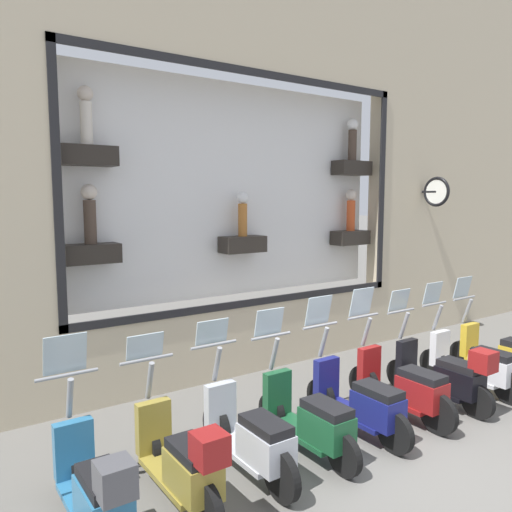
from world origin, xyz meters
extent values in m
plane|color=#66635E|center=(0.00, 0.00, 0.00)|extent=(120.00, 120.00, 0.00)
cube|color=beige|center=(3.60, 0.00, 0.59)|extent=(0.40, 6.31, 1.18)
cube|color=black|center=(3.39, 0.00, 5.00)|extent=(0.04, 6.31, 0.12)
cube|color=black|center=(3.39, 0.00, 1.24)|extent=(0.04, 6.31, 0.12)
cube|color=black|center=(3.39, -3.10, 3.12)|extent=(0.04, 0.12, 3.89)
cube|color=black|center=(3.39, 3.10, 3.12)|extent=(0.04, 0.12, 3.89)
cube|color=white|center=(3.95, 0.00, 3.12)|extent=(0.04, 6.07, 3.65)
cube|color=#28231E|center=(3.73, -2.59, 3.58)|extent=(0.36, 0.79, 0.28)
cylinder|color=#47382D|center=(3.73, -2.59, 4.02)|extent=(0.17, 0.17, 0.60)
sphere|color=white|center=(3.73, -2.59, 4.43)|extent=(0.22, 0.22, 0.22)
cube|color=#28231E|center=(3.73, 2.59, 3.58)|extent=(0.36, 0.79, 0.28)
cylinder|color=silver|center=(3.73, 2.59, 4.02)|extent=(0.17, 0.17, 0.60)
sphere|color=beige|center=(3.73, 2.59, 4.43)|extent=(0.22, 0.22, 0.22)
cube|color=#28231E|center=(3.73, -2.59, 2.20)|extent=(0.36, 0.79, 0.28)
cylinder|color=#CC4C23|center=(3.73, -2.59, 2.64)|extent=(0.17, 0.17, 0.61)
sphere|color=beige|center=(3.73, -2.59, 3.05)|extent=(0.22, 0.22, 0.22)
cube|color=#28231E|center=(3.73, 0.00, 2.20)|extent=(0.36, 0.79, 0.28)
cylinder|color=#B26B2D|center=(3.73, 0.00, 2.62)|extent=(0.16, 0.16, 0.56)
sphere|color=white|center=(3.73, 0.00, 3.00)|extent=(0.20, 0.20, 0.20)
cube|color=#28231E|center=(3.73, 2.59, 2.20)|extent=(0.36, 0.79, 0.28)
cylinder|color=#47382D|center=(3.73, 2.59, 2.65)|extent=(0.17, 0.17, 0.63)
sphere|color=beige|center=(3.73, 2.59, 3.08)|extent=(0.23, 0.23, 0.23)
cylinder|color=black|center=(3.23, -4.39, 3.12)|extent=(0.35, 0.05, 0.05)
torus|color=black|center=(3.05, -4.39, 3.12)|extent=(0.63, 0.07, 0.63)
cylinder|color=white|center=(3.05, -4.39, 3.12)|extent=(0.51, 0.03, 0.51)
cylinder|color=black|center=(1.50, -3.18, 0.25)|extent=(0.50, 0.09, 0.50)
cube|color=gold|center=(0.84, -3.18, 0.24)|extent=(1.02, 0.38, 0.06)
cube|color=gold|center=(1.39, -3.18, 0.55)|extent=(0.12, 0.37, 0.56)
cylinder|color=gray|center=(1.46, -3.18, 1.04)|extent=(0.20, 0.06, 0.45)
cylinder|color=gray|center=(1.53, -3.18, 1.25)|extent=(0.04, 0.61, 0.04)
cube|color=silver|center=(1.57, -3.18, 1.44)|extent=(0.09, 0.42, 0.37)
cylinder|color=black|center=(1.50, -2.34, 0.25)|extent=(0.49, 0.09, 0.49)
cylinder|color=black|center=(0.19, -2.34, 0.25)|extent=(0.49, 0.09, 0.49)
cube|color=silver|center=(0.84, -2.34, 0.23)|extent=(1.02, 0.38, 0.06)
cube|color=silver|center=(0.47, -2.34, 0.44)|extent=(0.61, 0.35, 0.36)
cube|color=black|center=(0.47, -2.34, 0.67)|extent=(0.58, 0.31, 0.10)
cube|color=silver|center=(1.39, -2.34, 0.54)|extent=(0.12, 0.37, 0.56)
cylinder|color=gray|center=(1.46, -2.34, 1.04)|extent=(0.20, 0.06, 0.45)
cylinder|color=gray|center=(1.53, -2.34, 1.25)|extent=(0.04, 0.61, 0.04)
cube|color=silver|center=(1.57, -2.34, 1.43)|extent=(0.09, 0.42, 0.36)
cylinder|color=black|center=(1.51, -1.51, 0.23)|extent=(0.46, 0.09, 0.46)
cylinder|color=black|center=(0.18, -1.51, 0.23)|extent=(0.46, 0.09, 0.46)
cube|color=black|center=(0.84, -1.51, 0.22)|extent=(1.02, 0.38, 0.06)
cube|color=black|center=(0.47, -1.51, 0.43)|extent=(0.61, 0.35, 0.36)
cube|color=black|center=(0.47, -1.51, 0.66)|extent=(0.58, 0.31, 0.10)
cube|color=black|center=(1.39, -1.51, 0.53)|extent=(0.12, 0.37, 0.56)
cylinder|color=gray|center=(1.46, -1.51, 1.02)|extent=(0.20, 0.06, 0.45)
cylinder|color=gray|center=(1.53, -1.51, 1.24)|extent=(0.04, 0.60, 0.04)
cube|color=silver|center=(1.57, -1.51, 1.41)|extent=(0.09, 0.42, 0.34)
cube|color=maroon|center=(0.13, -1.51, 0.82)|extent=(0.28, 0.28, 0.28)
cylinder|color=black|center=(1.48, -0.67, 0.27)|extent=(0.53, 0.09, 0.53)
cylinder|color=black|center=(0.21, -0.67, 0.27)|extent=(0.53, 0.09, 0.53)
cube|color=maroon|center=(0.84, -0.67, 0.25)|extent=(1.02, 0.39, 0.06)
cube|color=maroon|center=(0.47, -0.67, 0.46)|extent=(0.61, 0.35, 0.36)
cube|color=black|center=(0.47, -0.67, 0.69)|extent=(0.58, 0.31, 0.10)
cube|color=maroon|center=(1.39, -0.67, 0.56)|extent=(0.12, 0.37, 0.56)
cylinder|color=gray|center=(1.46, -0.67, 1.06)|extent=(0.20, 0.06, 0.45)
cylinder|color=gray|center=(1.53, -0.67, 1.27)|extent=(0.04, 0.60, 0.04)
cube|color=silver|center=(1.57, -0.67, 1.48)|extent=(0.10, 0.42, 0.42)
cylinder|color=black|center=(1.49, 0.16, 0.25)|extent=(0.50, 0.09, 0.50)
cylinder|color=black|center=(0.19, 0.16, 0.25)|extent=(0.50, 0.09, 0.50)
cube|color=navy|center=(0.84, 0.16, 0.24)|extent=(1.02, 0.39, 0.06)
cube|color=navy|center=(0.47, 0.16, 0.45)|extent=(0.61, 0.35, 0.36)
cube|color=black|center=(0.47, 0.16, 0.68)|extent=(0.58, 0.31, 0.10)
cube|color=navy|center=(1.39, 0.16, 0.55)|extent=(0.12, 0.37, 0.56)
cylinder|color=gray|center=(1.46, 0.16, 1.04)|extent=(0.20, 0.06, 0.45)
cylinder|color=gray|center=(1.53, 0.16, 1.25)|extent=(0.04, 0.61, 0.04)
cube|color=silver|center=(1.57, 0.16, 1.46)|extent=(0.10, 0.42, 0.40)
cylinder|color=black|center=(1.51, 1.00, 0.23)|extent=(0.47, 0.09, 0.47)
cylinder|color=black|center=(0.18, 1.00, 0.23)|extent=(0.47, 0.09, 0.47)
cube|color=#19512D|center=(0.84, 1.00, 0.22)|extent=(1.02, 0.38, 0.06)
cube|color=#19512D|center=(0.47, 1.00, 0.43)|extent=(0.61, 0.35, 0.36)
cube|color=black|center=(0.47, 1.00, 0.66)|extent=(0.58, 0.31, 0.10)
cube|color=#19512D|center=(1.39, 1.00, 0.53)|extent=(0.12, 0.37, 0.56)
cylinder|color=gray|center=(1.46, 1.00, 1.03)|extent=(0.20, 0.06, 0.45)
cylinder|color=gray|center=(1.53, 1.00, 1.24)|extent=(0.04, 0.60, 0.04)
cube|color=silver|center=(1.57, 1.00, 1.42)|extent=(0.09, 0.42, 0.35)
cylinder|color=black|center=(1.48, 1.84, 0.26)|extent=(0.53, 0.09, 0.53)
cylinder|color=black|center=(0.20, 1.84, 0.26)|extent=(0.53, 0.09, 0.53)
cube|color=#B7BCC6|center=(0.84, 1.84, 0.25)|extent=(1.02, 0.38, 0.06)
cube|color=#B7BCC6|center=(0.47, 1.84, 0.46)|extent=(0.61, 0.35, 0.36)
cube|color=black|center=(0.47, 1.84, 0.69)|extent=(0.58, 0.31, 0.10)
cube|color=#B7BCC6|center=(1.39, 1.84, 0.56)|extent=(0.12, 0.37, 0.56)
cylinder|color=gray|center=(1.46, 1.84, 1.05)|extent=(0.20, 0.06, 0.45)
cylinder|color=gray|center=(1.53, 1.84, 1.27)|extent=(0.04, 0.61, 0.04)
cube|color=silver|center=(1.57, 1.84, 1.42)|extent=(0.08, 0.42, 0.30)
cylinder|color=black|center=(1.50, 2.67, 0.24)|extent=(0.48, 0.09, 0.48)
cylinder|color=black|center=(0.19, 2.67, 0.24)|extent=(0.48, 0.09, 0.48)
cube|color=olive|center=(0.84, 2.67, 0.23)|extent=(1.02, 0.38, 0.06)
cube|color=olive|center=(0.47, 2.67, 0.44)|extent=(0.61, 0.35, 0.36)
cube|color=black|center=(0.47, 2.67, 0.67)|extent=(0.58, 0.31, 0.10)
cube|color=olive|center=(1.39, 2.67, 0.54)|extent=(0.12, 0.37, 0.56)
cylinder|color=gray|center=(1.46, 2.67, 1.03)|extent=(0.20, 0.06, 0.45)
cylinder|color=gray|center=(1.53, 2.67, 1.25)|extent=(0.04, 0.61, 0.04)
cube|color=silver|center=(1.57, 2.67, 1.39)|extent=(0.07, 0.42, 0.28)
cube|color=maroon|center=(0.14, 2.67, 0.83)|extent=(0.28, 0.28, 0.28)
cylinder|color=black|center=(1.50, 3.51, 0.24)|extent=(0.48, 0.09, 0.48)
cube|color=teal|center=(0.84, 3.51, 0.23)|extent=(1.02, 0.38, 0.06)
cube|color=teal|center=(0.47, 3.51, 0.44)|extent=(0.61, 0.35, 0.36)
cube|color=black|center=(0.47, 3.51, 0.67)|extent=(0.58, 0.31, 0.10)
cube|color=teal|center=(1.39, 3.51, 0.54)|extent=(0.12, 0.37, 0.56)
cylinder|color=gray|center=(1.46, 3.51, 1.03)|extent=(0.20, 0.06, 0.45)
cylinder|color=gray|center=(1.53, 3.51, 1.24)|extent=(0.04, 0.61, 0.04)
cube|color=silver|center=(1.57, 3.51, 1.45)|extent=(0.10, 0.42, 0.41)
cube|color=#4C4C51|center=(0.14, 3.51, 0.83)|extent=(0.28, 0.28, 0.28)
camera|label=1|loc=(-3.47, 4.66, 2.99)|focal=35.00mm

